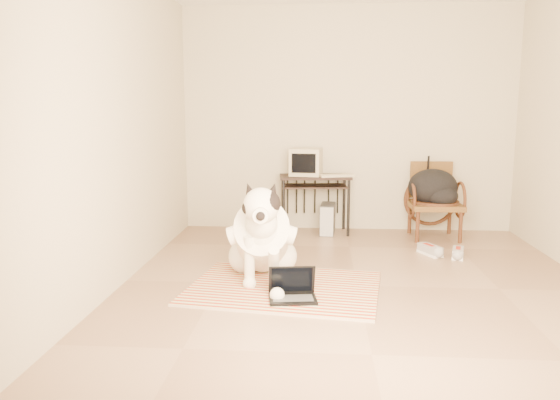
# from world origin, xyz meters

# --- Properties ---
(floor) EXTENTS (4.50, 4.50, 0.00)m
(floor) POSITION_xyz_m (0.00, 0.00, 0.00)
(floor) COLOR #8D6F56
(floor) RESTS_ON ground
(wall_back) EXTENTS (4.50, 0.00, 4.50)m
(wall_back) POSITION_xyz_m (0.00, 2.25, 1.35)
(wall_back) COLOR beige
(wall_back) RESTS_ON floor
(wall_front) EXTENTS (4.50, 0.00, 4.50)m
(wall_front) POSITION_xyz_m (0.00, -2.25, 1.35)
(wall_front) COLOR beige
(wall_front) RESTS_ON floor
(wall_left) EXTENTS (0.00, 4.50, 4.50)m
(wall_left) POSITION_xyz_m (-2.00, 0.00, 1.35)
(wall_left) COLOR beige
(wall_left) RESTS_ON floor
(rug) EXTENTS (1.70, 1.39, 0.02)m
(rug) POSITION_xyz_m (-0.62, -0.12, 0.01)
(rug) COLOR red
(rug) RESTS_ON floor
(dog) EXTENTS (0.62, 1.27, 0.93)m
(dog) POSITION_xyz_m (-0.82, 0.11, 0.37)
(dog) COLOR white
(dog) RESTS_ON rug
(laptop) EXTENTS (0.39, 0.31, 0.25)m
(laptop) POSITION_xyz_m (-0.53, -0.41, 0.08)
(laptop) COLOR black
(laptop) RESTS_ON rug
(computer_desk) EXTENTS (0.87, 0.54, 0.69)m
(computer_desk) POSITION_xyz_m (-0.38, 1.98, 0.60)
(computer_desk) COLOR black
(computer_desk) RESTS_ON floor
(crt_monitor) EXTENTS (0.40, 0.39, 0.32)m
(crt_monitor) POSITION_xyz_m (-0.49, 2.01, 0.85)
(crt_monitor) COLOR #BFB396
(crt_monitor) RESTS_ON computer_desk
(desk_keyboard) EXTENTS (0.43, 0.25, 0.03)m
(desk_keyboard) POSITION_xyz_m (-0.13, 1.90, 0.71)
(desk_keyboard) COLOR #BFB396
(desk_keyboard) RESTS_ON computer_desk
(pc_tower) EXTENTS (0.19, 0.40, 0.36)m
(pc_tower) POSITION_xyz_m (-0.23, 1.94, 0.18)
(pc_tower) COLOR #474749
(pc_tower) RESTS_ON floor
(rattan_chair) EXTENTS (0.58, 0.56, 0.87)m
(rattan_chair) POSITION_xyz_m (1.00, 1.86, 0.44)
(rattan_chair) COLOR brown
(rattan_chair) RESTS_ON floor
(backpack) EXTENTS (0.56, 0.50, 0.41)m
(backpack) POSITION_xyz_m (0.98, 1.77, 0.59)
(backpack) COLOR black
(backpack) RESTS_ON rattan_chair
(sneaker_left) EXTENTS (0.24, 0.32, 0.10)m
(sneaker_left) POSITION_xyz_m (0.81, 1.06, 0.05)
(sneaker_left) COLOR white
(sneaker_left) RESTS_ON floor
(sneaker_right) EXTENTS (0.18, 0.29, 0.10)m
(sneaker_right) POSITION_xyz_m (1.07, 0.97, 0.04)
(sneaker_right) COLOR white
(sneaker_right) RESTS_ON floor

